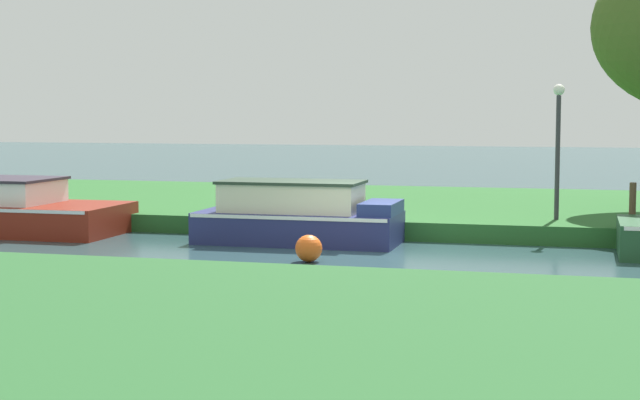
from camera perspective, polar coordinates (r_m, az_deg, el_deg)
ground_plane at (r=18.72m, az=2.19°, el=-3.14°), size 120.00×120.00×0.00m
riverbank_far at (r=25.52m, az=5.68°, el=-0.49°), size 72.00×10.00×0.40m
riverbank_near at (r=10.26m, az=-9.15°, el=-9.00°), size 72.00×10.00×0.40m
navy_barge at (r=20.18m, az=-1.23°, el=-0.95°), size 4.15×1.77×1.29m
lamp_post at (r=21.46m, az=13.68°, el=3.72°), size 0.24×0.24×2.88m
mooring_post_near at (r=20.62m, az=17.71°, el=-0.25°), size 0.13×0.13×0.89m
channel_buoy at (r=17.66m, az=-0.66°, el=-2.83°), size 0.49×0.49×0.49m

